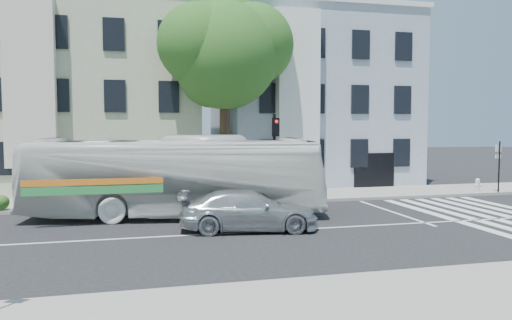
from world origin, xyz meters
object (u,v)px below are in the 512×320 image
object	(u,v)px
sedan	(249,210)
traffic_signal	(275,146)
fire_hydrant	(478,185)
bus	(176,176)

from	to	relation	value
sedan	traffic_signal	world-z (taller)	traffic_signal
traffic_signal	fire_hydrant	bearing A→B (deg)	-11.88
sedan	bus	bearing A→B (deg)	44.18
traffic_signal	fire_hydrant	distance (m)	12.03
traffic_signal	fire_hydrant	size ratio (longest dim) A/B	5.56
bus	fire_hydrant	world-z (taller)	bus
bus	traffic_signal	world-z (taller)	traffic_signal
fire_hydrant	bus	bearing A→B (deg)	-171.12
traffic_signal	fire_hydrant	world-z (taller)	traffic_signal
traffic_signal	fire_hydrant	xyz separation A→B (m)	(11.81, 0.36, -2.30)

